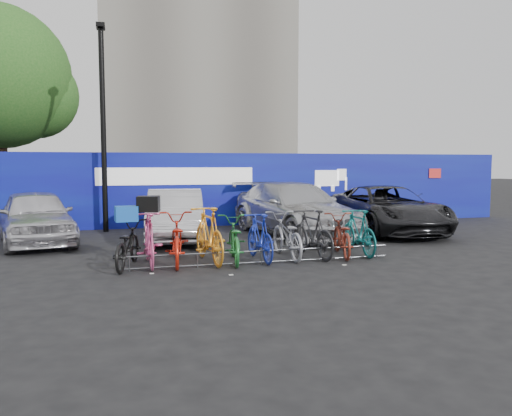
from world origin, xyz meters
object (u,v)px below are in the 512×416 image
object	(u,v)px
bike_7	(312,233)
bike_9	(358,232)
bike_1	(149,239)
bike_8	(341,235)
bike_rack	(261,257)
bike_5	(260,237)
bike_0	(127,245)
bike_3	(209,235)
bike_6	(286,235)
car_2	(294,209)
tree	(4,81)
bike_4	(234,239)
lamppost	(103,122)
bike_2	(176,239)
car_1	(175,215)
car_3	(386,209)
car_0	(36,217)

from	to	relation	value
bike_7	bike_9	xyz separation A→B (m)	(1.13, 0.05, -0.02)
bike_1	bike_8	world-z (taller)	bike_1
bike_rack	bike_7	xyz separation A→B (m)	(1.27, 0.45, 0.37)
bike_5	bike_0	bearing A→B (deg)	-2.22
bike_3	bike_6	xyz separation A→B (m)	(1.71, 0.11, -0.10)
bike_3	bike_7	bearing A→B (deg)	173.65
car_2	bike_7	world-z (taller)	car_2
bike_0	bike_8	size ratio (longest dim) A/B	0.99
bike_1	bike_3	size ratio (longest dim) A/B	0.93
bike_3	bike_6	world-z (taller)	bike_3
tree	car_2	distance (m)	11.96
bike_6	bike_9	world-z (taller)	bike_9
bike_4	bike_5	distance (m)	0.56
lamppost	bike_2	bearing A→B (deg)	-74.37
bike_rack	car_2	world-z (taller)	car_2
lamppost	car_2	size ratio (longest dim) A/B	1.18
bike_2	bike_5	bearing A→B (deg)	-177.75
car_1	bike_4	world-z (taller)	car_1
car_3	car_0	bearing A→B (deg)	-178.05
car_3	bike_8	bearing A→B (deg)	-128.17
bike_rack	bike_2	bearing A→B (deg)	163.32
car_2	tree	bearing A→B (deg)	132.60
tree	bike_2	size ratio (longest dim) A/B	3.97
bike_2	bike_3	xyz separation A→B (m)	(0.67, -0.05, 0.07)
car_0	bike_3	distance (m)	5.28
bike_6	bike_9	distance (m)	1.69
bike_6	bike_8	world-z (taller)	bike_6
lamppost	bike_3	xyz separation A→B (m)	(2.21, -5.55, -2.68)
car_1	bike_8	distance (m)	4.73
bike_6	car_2	bearing A→B (deg)	-112.39
bike_2	car_0	bearing A→B (deg)	-42.61
bike_4	bike_6	bearing A→B (deg)	-162.78
car_3	bike_7	distance (m)	4.89
bike_2	tree	bearing A→B (deg)	-57.63
tree	car_3	world-z (taller)	tree
car_2	bike_rack	bearing A→B (deg)	-128.10
car_2	bike_0	distance (m)	5.86
car_1	bike_1	xyz separation A→B (m)	(-0.86, -3.37, -0.13)
lamppost	car_0	size ratio (longest dim) A/B	1.49
bike_1	bike_3	distance (m)	1.21
car_2	bike_7	bearing A→B (deg)	-113.02
bike_rack	bike_0	bearing A→B (deg)	171.85
lamppost	bike_1	bearing A→B (deg)	-79.79
lamppost	bike_7	world-z (taller)	lamppost
bike_9	bike_6	bearing A→B (deg)	-0.70
bike_6	lamppost	bearing A→B (deg)	-54.32
car_3	bike_6	distance (m)	5.25
car_1	bike_9	xyz separation A→B (m)	(3.74, -3.33, -0.16)
bike_8	bike_0	bearing A→B (deg)	14.74
bike_rack	car_0	size ratio (longest dim) A/B	1.36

